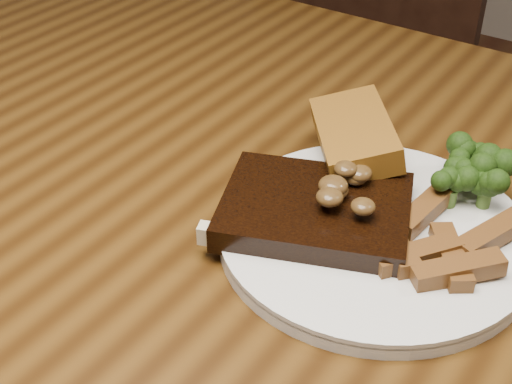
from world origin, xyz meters
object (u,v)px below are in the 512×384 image
Objects in this scene: plate at (373,236)px; garlic_bread at (353,152)px; steak at (315,211)px; dining_table at (283,290)px; potato_wedges at (450,245)px; chair_far at (372,123)px.

garlic_bread is at bearing 128.70° from plate.
dining_table is at bearing 147.24° from steak.
plate is at bearing 0.07° from steak.
steak is 1.69× the size of potato_wedges.
steak reaches higher than plate.
chair_far is at bearing 163.41° from garlic_bread.
plate is (0.30, -0.66, 0.31)m from chair_far.
potato_wedges is at bearing 20.52° from garlic_bread.
steak is at bearing -169.04° from potato_wedges.
dining_table is 0.74m from chair_far.
chair_far is 0.80m from steak.
chair_far reaches higher than garlic_bread.
garlic_bread is (-0.02, 0.10, 0.00)m from steak.
potato_wedges is (0.11, 0.02, 0.00)m from steak.
dining_table is 0.15m from garlic_bread.
plate is at bearing -177.11° from potato_wedges.
plate is 1.68× the size of steak.
garlic_bread is (-0.06, 0.08, 0.02)m from plate.
dining_table is 0.19m from potato_wedges.
dining_table is 10.14× the size of steak.
steak is 0.10m from garlic_bread.
chair_far reaches higher than dining_table.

